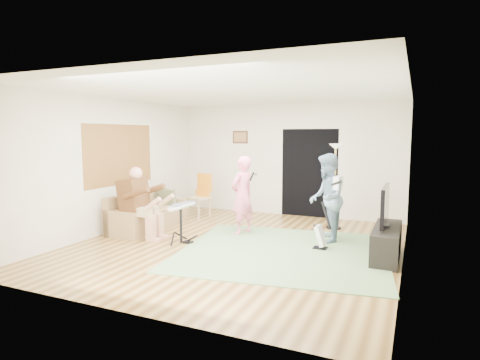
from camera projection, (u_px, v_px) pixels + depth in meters
name	position (u px, v px, depth m)	size (l,w,h in m)	color
floor	(237.00, 245.00, 7.17)	(6.00, 6.00, 0.00)	brown
walls	(237.00, 170.00, 7.02)	(5.50, 6.00, 2.70)	silver
ceiling	(237.00, 92.00, 6.86)	(6.00, 6.00, 0.00)	white
window_blinds	(120.00, 155.00, 8.28)	(2.05, 2.05, 0.00)	olive
doorway	(309.00, 173.00, 9.55)	(2.10, 2.10, 0.00)	black
picture_frame	(240.00, 137.00, 10.17)	(0.42, 0.03, 0.32)	#3F2314
area_rug	(283.00, 251.00, 6.76)	(3.37, 3.19, 0.02)	#5D824F
sofa	(145.00, 217.00, 8.41)	(0.76, 1.85, 0.75)	#95744A
drummer	(142.00, 211.00, 7.62)	(0.88, 0.49, 1.36)	#563318
drum_kit	(181.00, 225.00, 7.30)	(0.40, 0.71, 0.73)	black
singer	(242.00, 195.00, 7.92)	(0.56, 0.37, 1.55)	pink
microphone	(252.00, 176.00, 7.80)	(0.06, 0.06, 0.24)	black
guitarist	(327.00, 198.00, 7.31)	(0.79, 0.62, 1.63)	slate
guitar_held	(338.00, 183.00, 7.20)	(0.12, 0.60, 0.26)	white
guitar_spare	(321.00, 236.00, 6.88)	(0.30, 0.27, 0.84)	black
torchiere_lamp	(335.00, 171.00, 8.31)	(0.32, 0.32, 1.78)	black
dining_chair	(200.00, 202.00, 9.55)	(0.54, 0.57, 1.04)	tan
tv_cabinet	(387.00, 242.00, 6.41)	(0.40, 1.40, 0.50)	black
television	(385.00, 205.00, 6.36)	(0.06, 1.03, 0.61)	black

